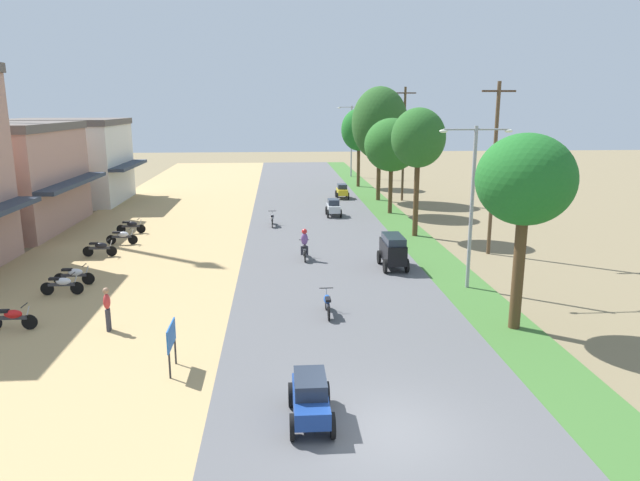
{
  "coord_description": "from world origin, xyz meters",
  "views": [
    {
      "loc": [
        -2.56,
        -12.86,
        7.98
      ],
      "look_at": [
        -0.52,
        14.98,
        1.48
      ],
      "focal_mm": 32.68,
      "sensor_mm": 36.0,
      "label": 1
    }
  ],
  "objects_px": {
    "utility_pole_far": "(494,167)",
    "car_hatchback_yellow": "(342,191)",
    "parked_motorbike_sixth": "(131,226)",
    "pedestrian_on_shoulder": "(107,307)",
    "car_hatchback_silver": "(333,207)",
    "street_signboard": "(171,339)",
    "streetlamp_near": "(472,196)",
    "parked_motorbike_second": "(62,284)",
    "parked_motorbike_nearest": "(12,317)",
    "streetlamp_mid": "(351,136)",
    "parked_motorbike_third": "(74,274)",
    "motorbike_ahead_third": "(304,245)",
    "median_tree_second": "(418,139)",
    "car_van_black": "(393,250)",
    "parked_motorbike_fifth": "(122,236)",
    "median_tree_fourth": "(380,124)",
    "motorbike_ahead_fourth": "(272,218)",
    "utility_pole_near": "(404,143)",
    "motorbike_ahead_second": "(327,302)",
    "parked_motorbike_fourth": "(100,248)",
    "median_tree_fifth": "(359,130)",
    "car_sedan_blue": "(310,397)",
    "median_tree_third": "(392,145)",
    "median_tree_nearest": "(525,181)"
  },
  "relations": [
    {
      "from": "parked_motorbike_fifth",
      "to": "streetlamp_near",
      "type": "bearing_deg",
      "value": -28.55
    },
    {
      "from": "median_tree_fifth",
      "to": "streetlamp_mid",
      "type": "distance_m",
      "value": 8.45
    },
    {
      "from": "parked_motorbike_third",
      "to": "motorbike_ahead_third",
      "type": "height_order",
      "value": "motorbike_ahead_third"
    },
    {
      "from": "median_tree_third",
      "to": "motorbike_ahead_fourth",
      "type": "relative_size",
      "value": 3.9
    },
    {
      "from": "parked_motorbike_third",
      "to": "median_tree_third",
      "type": "relative_size",
      "value": 0.26
    },
    {
      "from": "parked_motorbike_fifth",
      "to": "parked_motorbike_nearest",
      "type": "bearing_deg",
      "value": -92.35
    },
    {
      "from": "car_hatchback_silver",
      "to": "motorbike_ahead_fourth",
      "type": "xyz_separation_m",
      "value": [
        -4.43,
        -3.22,
        -0.17
      ]
    },
    {
      "from": "median_tree_fifth",
      "to": "streetlamp_mid",
      "type": "height_order",
      "value": "streetlamp_mid"
    },
    {
      "from": "streetlamp_near",
      "to": "parked_motorbike_second",
      "type": "bearing_deg",
      "value": 179.29
    },
    {
      "from": "car_sedan_blue",
      "to": "utility_pole_far",
      "type": "bearing_deg",
      "value": 57.34
    },
    {
      "from": "parked_motorbike_nearest",
      "to": "streetlamp_mid",
      "type": "relative_size",
      "value": 0.23
    },
    {
      "from": "motorbike_ahead_second",
      "to": "parked_motorbike_third",
      "type": "bearing_deg",
      "value": 157.0
    },
    {
      "from": "parked_motorbike_fourth",
      "to": "pedestrian_on_shoulder",
      "type": "xyz_separation_m",
      "value": [
        3.4,
        -10.82,
        0.41
      ]
    },
    {
      "from": "car_hatchback_silver",
      "to": "street_signboard",
      "type": "bearing_deg",
      "value": -106.32
    },
    {
      "from": "parked_motorbike_nearest",
      "to": "street_signboard",
      "type": "distance_m",
      "value": 7.42
    },
    {
      "from": "parked_motorbike_second",
      "to": "median_tree_fourth",
      "type": "bearing_deg",
      "value": 53.83
    },
    {
      "from": "streetlamp_near",
      "to": "parked_motorbike_fifth",
      "type": "bearing_deg",
      "value": 151.45
    },
    {
      "from": "streetlamp_mid",
      "to": "car_hatchback_silver",
      "type": "relative_size",
      "value": 3.92
    },
    {
      "from": "median_tree_fifth",
      "to": "utility_pole_far",
      "type": "xyz_separation_m",
      "value": [
        3.49,
        -27.14,
        -0.83
      ]
    },
    {
      "from": "streetlamp_mid",
      "to": "motorbike_ahead_fourth",
      "type": "xyz_separation_m",
      "value": [
        -8.76,
        -27.38,
        -4.01
      ]
    },
    {
      "from": "median_tree_second",
      "to": "motorbike_ahead_third",
      "type": "height_order",
      "value": "median_tree_second"
    },
    {
      "from": "parked_motorbike_second",
      "to": "parked_motorbike_sixth",
      "type": "bearing_deg",
      "value": 90.17
    },
    {
      "from": "parked_motorbike_sixth",
      "to": "utility_pole_far",
      "type": "xyz_separation_m",
      "value": [
        20.8,
        -6.47,
        4.24
      ]
    },
    {
      "from": "utility_pole_far",
      "to": "motorbike_ahead_third",
      "type": "height_order",
      "value": "utility_pole_far"
    },
    {
      "from": "parked_motorbike_sixth",
      "to": "motorbike_ahead_third",
      "type": "xyz_separation_m",
      "value": [
        10.63,
        -7.23,
        0.3
      ]
    },
    {
      "from": "utility_pole_far",
      "to": "car_hatchback_yellow",
      "type": "distance_m",
      "value": 20.86
    },
    {
      "from": "median_tree_second",
      "to": "car_van_black",
      "type": "distance_m",
      "value": 9.27
    },
    {
      "from": "parked_motorbike_fifth",
      "to": "parked_motorbike_sixth",
      "type": "bearing_deg",
      "value": 93.84
    },
    {
      "from": "utility_pole_near",
      "to": "utility_pole_far",
      "type": "distance_m",
      "value": 18.53
    },
    {
      "from": "car_sedan_blue",
      "to": "car_hatchback_silver",
      "type": "xyz_separation_m",
      "value": [
        3.29,
        28.16,
        0.01
      ]
    },
    {
      "from": "median_tree_third",
      "to": "motorbike_ahead_fourth",
      "type": "bearing_deg",
      "value": -154.56
    },
    {
      "from": "median_tree_second",
      "to": "motorbike_ahead_second",
      "type": "height_order",
      "value": "median_tree_second"
    },
    {
      "from": "pedestrian_on_shoulder",
      "to": "car_hatchback_yellow",
      "type": "bearing_deg",
      "value": 68.47
    },
    {
      "from": "parked_motorbike_third",
      "to": "motorbike_ahead_third",
      "type": "relative_size",
      "value": 1.0
    },
    {
      "from": "parked_motorbike_second",
      "to": "motorbike_ahead_fourth",
      "type": "xyz_separation_m",
      "value": [
        8.84,
        13.97,
        0.02
      ]
    },
    {
      "from": "parked_motorbike_sixth",
      "to": "pedestrian_on_shoulder",
      "type": "distance_m",
      "value": 16.9
    },
    {
      "from": "parked_motorbike_fourth",
      "to": "pedestrian_on_shoulder",
      "type": "height_order",
      "value": "pedestrian_on_shoulder"
    },
    {
      "from": "median_tree_nearest",
      "to": "median_tree_third",
      "type": "xyz_separation_m",
      "value": [
        -0.14,
        23.22,
        -0.3
      ]
    },
    {
      "from": "median_tree_third",
      "to": "motorbike_ahead_fourth",
      "type": "xyz_separation_m",
      "value": [
        -8.8,
        -4.18,
        -4.55
      ]
    },
    {
      "from": "street_signboard",
      "to": "median_tree_fourth",
      "type": "xyz_separation_m",
      "value": [
        11.84,
        32.14,
        5.38
      ]
    },
    {
      "from": "motorbike_ahead_second",
      "to": "motorbike_ahead_fourth",
      "type": "relative_size",
      "value": 1.0
    },
    {
      "from": "streetlamp_near",
      "to": "streetlamp_mid",
      "type": "xyz_separation_m",
      "value": [
        0.0,
        41.57,
        0.4
      ]
    },
    {
      "from": "median_tree_nearest",
      "to": "median_tree_second",
      "type": "height_order",
      "value": "median_tree_second"
    },
    {
      "from": "motorbike_ahead_fourth",
      "to": "streetlamp_mid",
      "type": "bearing_deg",
      "value": 72.26
    },
    {
      "from": "car_sedan_blue",
      "to": "motorbike_ahead_second",
      "type": "relative_size",
      "value": 1.26
    },
    {
      "from": "parked_motorbike_fifth",
      "to": "car_hatchback_yellow",
      "type": "distance_m",
      "value": 21.8
    },
    {
      "from": "car_hatchback_yellow",
      "to": "streetlamp_mid",
      "type": "bearing_deg",
      "value": 80.08
    },
    {
      "from": "pedestrian_on_shoulder",
      "to": "motorbike_ahead_third",
      "type": "xyz_separation_m",
      "value": [
        7.49,
        9.37,
        -0.11
      ]
    },
    {
      "from": "parked_motorbike_third",
      "to": "parked_motorbike_sixth",
      "type": "bearing_deg",
      "value": 90.42
    },
    {
      "from": "utility_pole_near",
      "to": "motorbike_ahead_second",
      "type": "relative_size",
      "value": 5.26
    }
  ]
}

